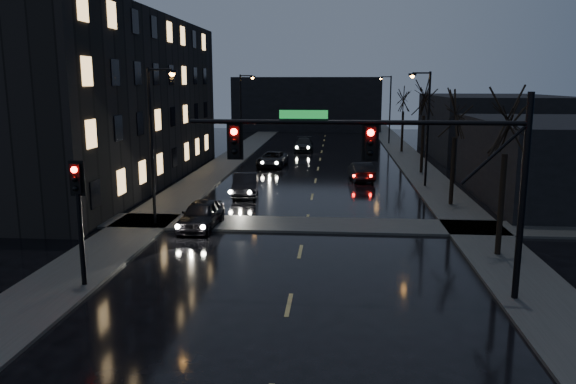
% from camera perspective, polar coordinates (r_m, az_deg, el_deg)
% --- Properties ---
extents(sidewalk_left, '(3.00, 140.00, 0.12)m').
position_cam_1_polar(sidewalk_left, '(46.22, -7.65, 2.01)').
color(sidewalk_left, '#2D2D2B').
rests_on(sidewalk_left, ground).
extents(sidewalk_right, '(3.00, 140.00, 0.12)m').
position_cam_1_polar(sidewalk_right, '(45.68, 13.67, 1.68)').
color(sidewalk_right, '#2D2D2B').
rests_on(sidewalk_right, ground).
extents(sidewalk_cross, '(40.00, 3.00, 0.12)m').
position_cam_1_polar(sidewalk_cross, '(29.00, 1.82, -3.34)').
color(sidewalk_cross, '#2D2D2B').
rests_on(sidewalk_cross, ground).
extents(apartment_block, '(12.00, 30.00, 12.00)m').
position_cam_1_polar(apartment_block, '(43.46, -19.79, 8.76)').
color(apartment_block, black).
rests_on(apartment_block, ground).
extents(commercial_right_near, '(10.00, 14.00, 5.00)m').
position_cam_1_polar(commercial_right_near, '(38.52, 26.23, 2.82)').
color(commercial_right_near, black).
rests_on(commercial_right_near, ground).
extents(commercial_right_far, '(12.00, 18.00, 6.00)m').
position_cam_1_polar(commercial_right_far, '(59.76, 20.05, 6.33)').
color(commercial_right_far, black).
rests_on(commercial_right_far, ground).
extents(far_block, '(22.00, 10.00, 8.00)m').
position_cam_1_polar(far_block, '(87.72, 1.97, 8.96)').
color(far_block, black).
rests_on(far_block, ground).
extents(signal_mast, '(11.11, 0.41, 7.00)m').
position_cam_1_polar(signal_mast, '(18.85, 12.11, 3.47)').
color(signal_mast, black).
rests_on(signal_mast, ground).
extents(signal_pole_left, '(0.35, 0.41, 4.53)m').
position_cam_1_polar(signal_pole_left, '(21.04, -20.49, -1.35)').
color(signal_pole_left, black).
rests_on(signal_pole_left, ground).
extents(tree_near, '(3.52, 3.52, 8.08)m').
position_cam_1_polar(tree_near, '(24.57, 21.47, 7.84)').
color(tree_near, black).
rests_on(tree_near, ground).
extents(tree_mid_a, '(3.30, 3.30, 7.58)m').
position_cam_1_polar(tree_mid_a, '(34.29, 16.71, 8.19)').
color(tree_mid_a, black).
rests_on(tree_mid_a, ground).
extents(tree_mid_b, '(3.74, 3.74, 8.59)m').
position_cam_1_polar(tree_mid_b, '(46.08, 13.73, 9.95)').
color(tree_mid_b, black).
rests_on(tree_mid_b, ground).
extents(tree_far, '(3.43, 3.43, 7.88)m').
position_cam_1_polar(tree_far, '(59.96, 11.68, 9.71)').
color(tree_far, black).
rests_on(tree_far, ground).
extents(streetlight_l_near, '(1.53, 0.28, 8.00)m').
position_cam_1_polar(streetlight_l_near, '(29.11, -13.33, 5.84)').
color(streetlight_l_near, black).
rests_on(streetlight_l_near, ground).
extents(streetlight_l_far, '(1.53, 0.28, 8.00)m').
position_cam_1_polar(streetlight_l_far, '(55.35, -4.59, 8.47)').
color(streetlight_l_far, black).
rests_on(streetlight_l_far, ground).
extents(streetlight_r_mid, '(1.53, 0.28, 8.00)m').
position_cam_1_polar(streetlight_r_mid, '(40.10, 13.74, 7.19)').
color(streetlight_r_mid, black).
rests_on(streetlight_r_mid, ground).
extents(streetlight_r_far, '(1.53, 0.28, 8.00)m').
position_cam_1_polar(streetlight_r_far, '(67.87, 10.16, 8.81)').
color(streetlight_r_far, black).
rests_on(streetlight_r_far, ground).
extents(oncoming_car_a, '(1.88, 4.28, 1.43)m').
position_cam_1_polar(oncoming_car_a, '(28.68, -8.81, -2.28)').
color(oncoming_car_a, black).
rests_on(oncoming_car_a, ground).
extents(oncoming_car_b, '(1.93, 4.47, 1.43)m').
position_cam_1_polar(oncoming_car_b, '(36.68, -4.34, 0.75)').
color(oncoming_car_b, black).
rests_on(oncoming_car_b, ground).
extents(oncoming_car_c, '(2.60, 4.96, 1.33)m').
position_cam_1_polar(oncoming_car_c, '(49.21, -1.60, 3.37)').
color(oncoming_car_c, black).
rests_on(oncoming_car_c, ground).
extents(oncoming_car_d, '(2.06, 4.91, 1.42)m').
position_cam_1_polar(oncoming_car_d, '(60.38, 1.61, 4.85)').
color(oncoming_car_d, black).
rests_on(oncoming_car_d, ground).
extents(lead_car, '(1.99, 4.33, 1.38)m').
position_cam_1_polar(lead_car, '(42.64, 7.43, 2.11)').
color(lead_car, black).
rests_on(lead_car, ground).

